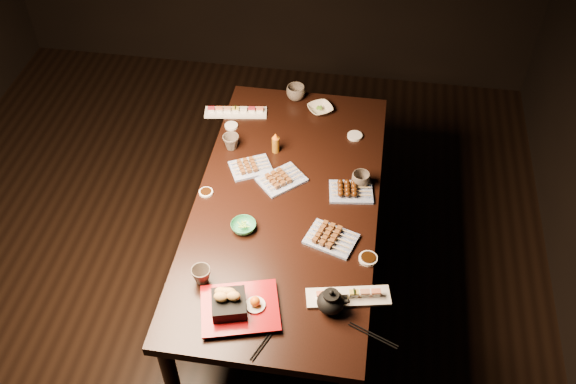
# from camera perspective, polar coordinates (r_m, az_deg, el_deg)

# --- Properties ---
(ground) EXTENTS (5.00, 5.00, 0.00)m
(ground) POSITION_cam_1_polar(r_m,az_deg,el_deg) (3.65, -8.58, -11.90)
(ground) COLOR black
(ground) RESTS_ON ground
(dining_table) EXTENTS (1.24, 1.94, 0.75)m
(dining_table) POSITION_cam_1_polar(r_m,az_deg,el_deg) (3.45, -0.13, -5.18)
(dining_table) COLOR black
(dining_table) RESTS_ON ground
(sushi_platter_near) EXTENTS (0.38, 0.17, 0.04)m
(sushi_platter_near) POSITION_cam_1_polar(r_m,az_deg,el_deg) (2.80, 5.39, -9.07)
(sushi_platter_near) COLOR white
(sushi_platter_near) RESTS_ON dining_table
(sushi_platter_far) EXTENTS (0.36, 0.15, 0.04)m
(sushi_platter_far) POSITION_cam_1_polar(r_m,az_deg,el_deg) (3.68, -4.68, 7.25)
(sushi_platter_far) COLOR white
(sushi_platter_far) RESTS_ON dining_table
(yakitori_plate_center) EXTENTS (0.27, 0.27, 0.06)m
(yakitori_plate_center) POSITION_cam_1_polar(r_m,az_deg,el_deg) (3.25, -0.58, 1.36)
(yakitori_plate_center) COLOR #828EB6
(yakitori_plate_center) RESTS_ON dining_table
(yakitori_plate_right) EXTENTS (0.27, 0.23, 0.06)m
(yakitori_plate_right) POSITION_cam_1_polar(r_m,az_deg,el_deg) (2.99, 3.87, -3.92)
(yakitori_plate_right) COLOR #828EB6
(yakitori_plate_right) RESTS_ON dining_table
(yakitori_plate_left) EXTENTS (0.25, 0.23, 0.05)m
(yakitori_plate_left) POSITION_cam_1_polar(r_m,az_deg,el_deg) (3.32, -3.35, 2.42)
(yakitori_plate_left) COLOR #828EB6
(yakitori_plate_left) RESTS_ON dining_table
(tsukune_plate) EXTENTS (0.23, 0.18, 0.05)m
(tsukune_plate) POSITION_cam_1_polar(r_m,az_deg,el_deg) (3.20, 5.64, 0.26)
(tsukune_plate) COLOR #828EB6
(tsukune_plate) RESTS_ON dining_table
(edamame_bowl_green) EXTENTS (0.15, 0.15, 0.04)m
(edamame_bowl_green) POSITION_cam_1_polar(r_m,az_deg,el_deg) (3.04, -3.98, -3.06)
(edamame_bowl_green) COLOR #2C8755
(edamame_bowl_green) RESTS_ON dining_table
(edamame_bowl_cream) EXTENTS (0.19, 0.19, 0.03)m
(edamame_bowl_cream) POSITION_cam_1_polar(r_m,az_deg,el_deg) (3.69, 2.88, 7.39)
(edamame_bowl_cream) COLOR beige
(edamame_bowl_cream) RESTS_ON dining_table
(tempura_tray) EXTENTS (0.39, 0.34, 0.12)m
(tempura_tray) POSITION_cam_1_polar(r_m,az_deg,el_deg) (2.72, -4.34, -9.78)
(tempura_tray) COLOR black
(tempura_tray) RESTS_ON dining_table
(teacup_near_left) EXTENTS (0.09, 0.09, 0.08)m
(teacup_near_left) POSITION_cam_1_polar(r_m,az_deg,el_deg) (2.85, -7.70, -7.35)
(teacup_near_left) COLOR #50463D
(teacup_near_left) RESTS_ON dining_table
(teacup_mid_right) EXTENTS (0.11, 0.11, 0.07)m
(teacup_mid_right) POSITION_cam_1_polar(r_m,az_deg,el_deg) (3.25, 6.50, 1.14)
(teacup_mid_right) COLOR #50463D
(teacup_mid_right) RESTS_ON dining_table
(teacup_far_left) EXTENTS (0.09, 0.09, 0.08)m
(teacup_far_left) POSITION_cam_1_polar(r_m,az_deg,el_deg) (3.44, -5.08, 4.44)
(teacup_far_left) COLOR #50463D
(teacup_far_left) RESTS_ON dining_table
(teacup_far_right) EXTENTS (0.11, 0.11, 0.09)m
(teacup_far_right) POSITION_cam_1_polar(r_m,az_deg,el_deg) (3.76, 0.69, 8.82)
(teacup_far_right) COLOR #50463D
(teacup_far_right) RESTS_ON dining_table
(teapot) EXTENTS (0.14, 0.14, 0.12)m
(teapot) POSITION_cam_1_polar(r_m,az_deg,el_deg) (2.73, 3.82, -9.56)
(teapot) COLOR black
(teapot) RESTS_ON dining_table
(condiment_bottle) EXTENTS (0.06, 0.06, 0.12)m
(condiment_bottle) POSITION_cam_1_polar(r_m,az_deg,el_deg) (3.39, -1.11, 4.42)
(condiment_bottle) COLOR brown
(condiment_bottle) RESTS_ON dining_table
(sauce_dish_west) EXTENTS (0.09, 0.09, 0.01)m
(sauce_dish_west) POSITION_cam_1_polar(r_m,az_deg,el_deg) (3.23, -7.30, -0.03)
(sauce_dish_west) COLOR white
(sauce_dish_west) RESTS_ON dining_table
(sauce_dish_east) EXTENTS (0.11, 0.11, 0.01)m
(sauce_dish_east) POSITION_cam_1_polar(r_m,az_deg,el_deg) (3.54, 5.96, 4.99)
(sauce_dish_east) COLOR white
(sauce_dish_east) RESTS_ON dining_table
(sauce_dish_se) EXTENTS (0.11, 0.11, 0.02)m
(sauce_dish_se) POSITION_cam_1_polar(r_m,az_deg,el_deg) (2.94, 7.14, -5.89)
(sauce_dish_se) COLOR white
(sauce_dish_se) RESTS_ON dining_table
(sauce_dish_nw) EXTENTS (0.08, 0.08, 0.01)m
(sauce_dish_nw) POSITION_cam_1_polar(r_m,az_deg,el_deg) (3.60, -5.07, 5.87)
(sauce_dish_nw) COLOR white
(sauce_dish_nw) RESTS_ON dining_table
(chopsticks_near) EXTENTS (0.10, 0.21, 0.01)m
(chopsticks_near) POSITION_cam_1_polar(r_m,az_deg,el_deg) (2.69, -1.99, -13.02)
(chopsticks_near) COLOR black
(chopsticks_near) RESTS_ON dining_table
(chopsticks_se) EXTENTS (0.21, 0.10, 0.01)m
(chopsticks_se) POSITION_cam_1_polar(r_m,az_deg,el_deg) (2.72, 7.58, -12.53)
(chopsticks_se) COLOR black
(chopsticks_se) RESTS_ON dining_table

